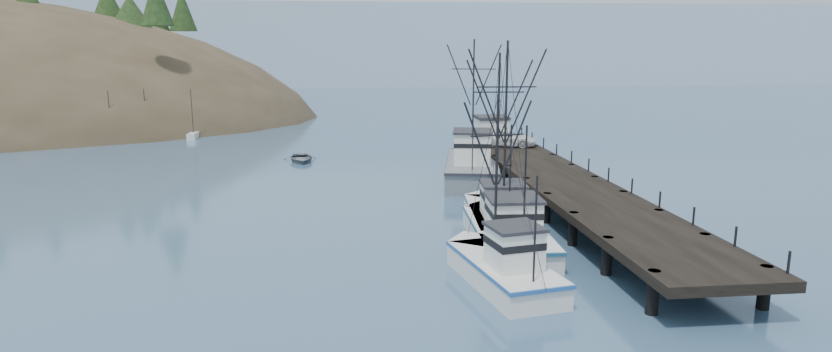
{
  "coord_description": "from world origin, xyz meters",
  "views": [
    {
      "loc": [
        -1.79,
        -29.28,
        11.54
      ],
      "look_at": [
        3.17,
        15.14,
        2.5
      ],
      "focal_mm": 28.0,
      "sensor_mm": 36.0,
      "label": 1
    }
  ],
  "objects_px": {
    "trawler_far": "(498,215)",
    "pier_shed": "(491,130)",
    "pier": "(560,181)",
    "trawler_mid": "(501,267)",
    "pickup_truck": "(507,138)",
    "work_vessel": "(472,166)",
    "motorboat": "(301,161)",
    "trawler_near": "(506,231)"
  },
  "relations": [
    {
      "from": "trawler_far",
      "to": "pier_shed",
      "type": "xyz_separation_m",
      "value": [
        4.56,
        22.19,
        2.6
      ]
    },
    {
      "from": "pier",
      "to": "trawler_far",
      "type": "distance_m",
      "value": 8.49
    },
    {
      "from": "trawler_far",
      "to": "pickup_truck",
      "type": "bearing_deg",
      "value": 74.44
    },
    {
      "from": "pier_shed",
      "to": "motorboat",
      "type": "relative_size",
      "value": 0.68
    },
    {
      "from": "pier_shed",
      "to": "motorboat",
      "type": "height_order",
      "value": "pier_shed"
    },
    {
      "from": "trawler_near",
      "to": "motorboat",
      "type": "bearing_deg",
      "value": 114.96
    },
    {
      "from": "pier",
      "to": "pickup_truck",
      "type": "xyz_separation_m",
      "value": [
        -0.23,
        15.07,
        1.08
      ]
    },
    {
      "from": "trawler_far",
      "to": "pier",
      "type": "bearing_deg",
      "value": 44.08
    },
    {
      "from": "pier",
      "to": "trawler_near",
      "type": "distance_m",
      "value": 11.46
    },
    {
      "from": "work_vessel",
      "to": "pier_shed",
      "type": "bearing_deg",
      "value": 64.9
    },
    {
      "from": "trawler_far",
      "to": "motorboat",
      "type": "xyz_separation_m",
      "value": [
        -14.12,
        25.96,
        -0.82
      ]
    },
    {
      "from": "pier",
      "to": "pickup_truck",
      "type": "bearing_deg",
      "value": 90.89
    },
    {
      "from": "trawler_near",
      "to": "pickup_truck",
      "type": "xyz_separation_m",
      "value": [
        6.2,
        24.52,
        1.95
      ]
    },
    {
      "from": "work_vessel",
      "to": "motorboat",
      "type": "distance_m",
      "value": 18.83
    },
    {
      "from": "trawler_far",
      "to": "work_vessel",
      "type": "distance_m",
      "value": 15.28
    },
    {
      "from": "trawler_mid",
      "to": "pickup_truck",
      "type": "bearing_deg",
      "value": 75.37
    },
    {
      "from": "trawler_mid",
      "to": "work_vessel",
      "type": "xyz_separation_m",
      "value": [
        3.46,
        24.89,
        0.41
      ]
    },
    {
      "from": "trawler_near",
      "to": "trawler_far",
      "type": "distance_m",
      "value": 3.59
    },
    {
      "from": "pickup_truck",
      "to": "motorboat",
      "type": "relative_size",
      "value": 1.17
    },
    {
      "from": "trawler_near",
      "to": "trawler_far",
      "type": "relative_size",
      "value": 1.06
    },
    {
      "from": "trawler_mid",
      "to": "work_vessel",
      "type": "height_order",
      "value": "work_vessel"
    },
    {
      "from": "trawler_near",
      "to": "work_vessel",
      "type": "xyz_separation_m",
      "value": [
        1.67,
        18.79,
        0.41
      ]
    },
    {
      "from": "trawler_near",
      "to": "motorboat",
      "type": "relative_size",
      "value": 2.57
    },
    {
      "from": "pier",
      "to": "trawler_mid",
      "type": "height_order",
      "value": "trawler_mid"
    },
    {
      "from": "pier",
      "to": "pickup_truck",
      "type": "relative_size",
      "value": 7.98
    },
    {
      "from": "pickup_truck",
      "to": "trawler_mid",
      "type": "bearing_deg",
      "value": -175.24
    },
    {
      "from": "pier_shed",
      "to": "pickup_truck",
      "type": "relative_size",
      "value": 0.58
    },
    {
      "from": "trawler_near",
      "to": "work_vessel",
      "type": "bearing_deg",
      "value": 84.93
    },
    {
      "from": "trawler_mid",
      "to": "pickup_truck",
      "type": "relative_size",
      "value": 1.74
    },
    {
      "from": "trawler_far",
      "to": "trawler_mid",
      "type": "bearing_deg",
      "value": -102.6
    },
    {
      "from": "trawler_near",
      "to": "pier_shed",
      "type": "height_order",
      "value": "trawler_near"
    },
    {
      "from": "pier",
      "to": "pickup_truck",
      "type": "distance_m",
      "value": 15.11
    },
    {
      "from": "trawler_mid",
      "to": "pier_shed",
      "type": "relative_size",
      "value": 3.0
    },
    {
      "from": "pier",
      "to": "motorboat",
      "type": "height_order",
      "value": "pier"
    },
    {
      "from": "trawler_near",
      "to": "motorboat",
      "type": "height_order",
      "value": "trawler_near"
    },
    {
      "from": "motorboat",
      "to": "pickup_truck",
      "type": "bearing_deg",
      "value": -22.01
    },
    {
      "from": "pier",
      "to": "trawler_near",
      "type": "xyz_separation_m",
      "value": [
        -6.43,
        -9.44,
        -0.87
      ]
    },
    {
      "from": "pickup_truck",
      "to": "work_vessel",
      "type": "bearing_deg",
      "value": 161.04
    },
    {
      "from": "trawler_mid",
      "to": "pier_shed",
      "type": "distance_m",
      "value": 32.67
    },
    {
      "from": "pickup_truck",
      "to": "motorboat",
      "type": "distance_m",
      "value": 20.75
    },
    {
      "from": "pickup_truck",
      "to": "motorboat",
      "type": "bearing_deg",
      "value": 95.27
    },
    {
      "from": "trawler_mid",
      "to": "pier",
      "type": "bearing_deg",
      "value": 62.11
    }
  ]
}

